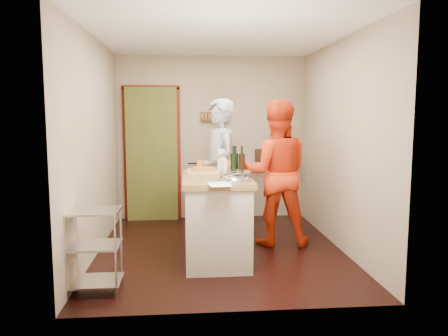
{
  "coord_description": "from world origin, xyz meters",
  "views": [
    {
      "loc": [
        -0.41,
        -5.28,
        1.67
      ],
      "look_at": [
        0.05,
        0.0,
        1.03
      ],
      "focal_mm": 35.0,
      "sensor_mm": 36.0,
      "label": 1
    }
  ],
  "objects_px": {
    "person_red": "(276,173)",
    "island": "(216,215)",
    "stove": "(216,193)",
    "person_stripe": "(219,172)",
    "wire_shelving": "(95,247)"
  },
  "relations": [
    {
      "from": "wire_shelving",
      "to": "stove",
      "type": "bearing_deg",
      "value": 63.15
    },
    {
      "from": "island",
      "to": "person_stripe",
      "type": "bearing_deg",
      "value": 82.24
    },
    {
      "from": "island",
      "to": "person_red",
      "type": "xyz_separation_m",
      "value": [
        0.81,
        0.52,
        0.42
      ]
    },
    {
      "from": "stove",
      "to": "person_red",
      "type": "bearing_deg",
      "value": -60.9
    },
    {
      "from": "stove",
      "to": "person_red",
      "type": "distance_m",
      "value": 1.49
    },
    {
      "from": "stove",
      "to": "person_stripe",
      "type": "bearing_deg",
      "value": -91.79
    },
    {
      "from": "stove",
      "to": "island",
      "type": "distance_m",
      "value": 1.76
    },
    {
      "from": "person_stripe",
      "to": "stove",
      "type": "bearing_deg",
      "value": 161.65
    },
    {
      "from": "stove",
      "to": "person_stripe",
      "type": "height_order",
      "value": "person_stripe"
    },
    {
      "from": "island",
      "to": "person_stripe",
      "type": "height_order",
      "value": "person_stripe"
    },
    {
      "from": "wire_shelving",
      "to": "person_red",
      "type": "xyz_separation_m",
      "value": [
        2.01,
        1.39,
        0.49
      ]
    },
    {
      "from": "wire_shelving",
      "to": "person_stripe",
      "type": "height_order",
      "value": "person_stripe"
    },
    {
      "from": "stove",
      "to": "person_red",
      "type": "height_order",
      "value": "person_red"
    },
    {
      "from": "person_red",
      "to": "island",
      "type": "bearing_deg",
      "value": 38.25
    },
    {
      "from": "person_red",
      "to": "stove",
      "type": "bearing_deg",
      "value": -55.44
    }
  ]
}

